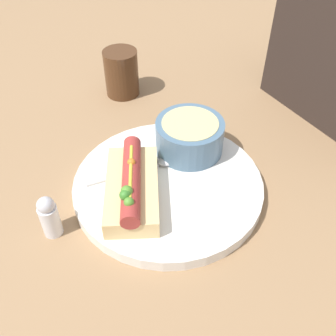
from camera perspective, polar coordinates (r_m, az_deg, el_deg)
ground_plane at (r=0.62m, az=-0.00°, el=-3.20°), size 4.00×4.00×0.00m
dinner_plate at (r=0.61m, az=-0.00°, el=-2.57°), size 0.29×0.29×0.02m
hot_dog at (r=0.57m, az=-5.30°, el=-2.70°), size 0.17×0.14×0.06m
soup_bowl at (r=0.64m, az=3.15°, el=4.80°), size 0.11×0.11×0.06m
spoon at (r=0.63m, az=-2.42°, el=0.32°), size 0.04×0.15×0.01m
drinking_glass at (r=0.82m, az=-6.77°, el=13.54°), size 0.07×0.07×0.09m
salt_shaker at (r=0.57m, az=-16.87°, el=-6.72°), size 0.03×0.03×0.07m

